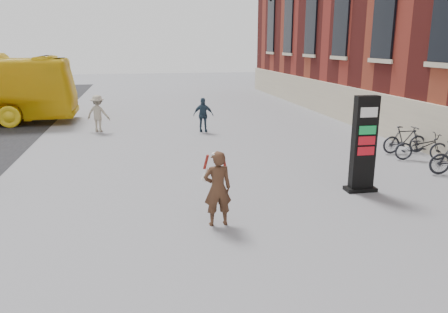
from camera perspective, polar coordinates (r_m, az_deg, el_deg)
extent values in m
plane|color=#9E9EA3|center=(10.24, -5.82, -7.77)|extent=(100.00, 100.00, 0.00)
cube|color=beige|center=(18.78, 22.19, 4.36)|extent=(0.18, 44.00, 1.80)
cube|color=black|center=(12.11, 17.78, 1.51)|extent=(0.62, 0.27, 2.58)
cube|color=black|center=(12.44, 17.34, -4.05)|extent=(0.83, 0.43, 0.10)
cube|color=white|center=(11.95, 18.11, 5.61)|extent=(0.47, 0.30, 0.26)
cube|color=#0F7E38|center=(12.03, 17.93, 3.43)|extent=(0.47, 0.30, 0.23)
cube|color=maroon|center=(12.08, 17.83, 2.13)|extent=(0.47, 0.30, 0.23)
cube|color=maroon|center=(12.14, 17.73, 0.85)|extent=(0.47, 0.30, 0.23)
imported|color=#43301D|center=(9.46, -0.85, -4.21)|extent=(0.62, 0.42, 1.68)
cylinder|color=white|center=(9.24, -0.86, 0.27)|extent=(0.23, 0.23, 0.06)
cone|color=white|center=(9.64, 0.01, -1.96)|extent=(0.23, 0.23, 0.41)
cylinder|color=maroon|center=(9.57, 0.01, -0.55)|extent=(0.13, 0.13, 0.35)
cone|color=white|center=(9.56, -2.34, -2.12)|extent=(0.23, 0.23, 0.41)
cylinder|color=maroon|center=(9.49, -2.36, -0.70)|extent=(0.13, 0.13, 0.35)
imported|color=#9F947E|center=(20.46, -16.12, 5.42)|extent=(1.22, 0.96, 1.65)
imported|color=#263949|center=(19.62, -2.71, 5.43)|extent=(0.97, 0.60, 1.54)
imported|color=black|center=(16.33, 24.38, 1.20)|extent=(1.88, 0.99, 0.94)
imported|color=black|center=(17.10, 22.55, 2.05)|extent=(1.68, 0.54, 1.00)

